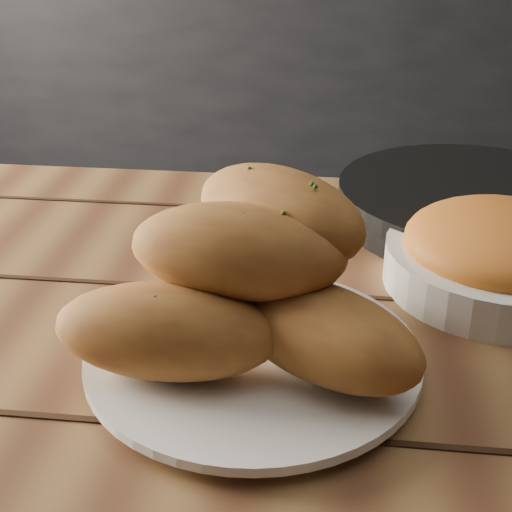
{
  "coord_description": "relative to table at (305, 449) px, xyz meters",
  "views": [
    {
      "loc": [
        -0.16,
        -0.94,
        1.09
      ],
      "look_at": [
        -0.22,
        -0.45,
        0.84
      ],
      "focal_mm": 50.0,
      "sensor_mm": 36.0,
      "label": 1
    }
  ],
  "objects": [
    {
      "name": "counter",
      "position": [
        0.18,
        2.15,
        -0.2
      ],
      "size": [
        2.8,
        0.6,
        0.9
      ],
      "primitive_type": "cube",
      "color": "black",
      "rests_on": "ground"
    },
    {
      "name": "table",
      "position": [
        0.0,
        0.0,
        0.0
      ],
      "size": [
        1.52,
        0.84,
        0.75
      ],
      "color": "brown",
      "rests_on": "ground"
    },
    {
      "name": "plate",
      "position": [
        -0.04,
        -0.02,
        0.11
      ],
      "size": [
        0.27,
        0.27,
        0.02
      ],
      "color": "white",
      "rests_on": "table"
    },
    {
      "name": "bread_rolls",
      "position": [
        -0.05,
        -0.02,
        0.18
      ],
      "size": [
        0.29,
        0.24,
        0.14
      ],
      "color": "#AF7330",
      "rests_on": "plate"
    },
    {
      "name": "skillet",
      "position": [
        0.17,
        0.29,
        0.12
      ],
      "size": [
        0.44,
        0.31,
        0.05
      ],
      "color": "black",
      "rests_on": "table"
    },
    {
      "name": "bowl",
      "position": [
        0.18,
        0.14,
        0.13
      ],
      "size": [
        0.22,
        0.22,
        0.08
      ],
      "color": "white",
      "rests_on": "table"
    }
  ]
}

